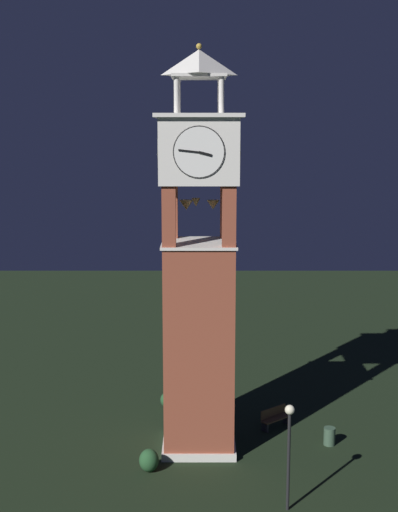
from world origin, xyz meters
TOP-DOWN VIEW (x-y plane):
  - ground at (0.00, 0.00)m, footprint 80.00×80.00m
  - clock_tower at (-0.00, -0.00)m, footprint 3.59×3.59m
  - park_bench at (2.01, -3.61)m, footprint 1.35×1.52m
  - lamp_post at (-5.36, -3.29)m, footprint 0.36×0.36m
  - trash_bin at (0.13, -5.85)m, footprint 0.52×0.52m
  - shrub_near_entry at (-2.37, 2.06)m, footprint 0.82×0.82m
  - shrub_left_of_tower at (4.03, -0.13)m, footprint 0.78×0.78m
  - shrub_behind_bench at (4.42, 1.58)m, footprint 0.78×0.78m

SIDE VIEW (x-z plane):
  - ground at x=0.00m, z-range 0.00..0.00m
  - trash_bin at x=0.13m, z-range 0.00..0.80m
  - shrub_behind_bench at x=4.42m, z-range 0.00..0.81m
  - shrub_left_of_tower at x=4.03m, z-range 0.00..0.88m
  - shrub_near_entry at x=-2.37m, z-range 0.00..0.95m
  - park_bench at x=2.01m, z-range 0.01..0.96m
  - lamp_post at x=-5.36m, z-range 0.77..4.88m
  - clock_tower at x=0.00m, z-range -1.35..16.02m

